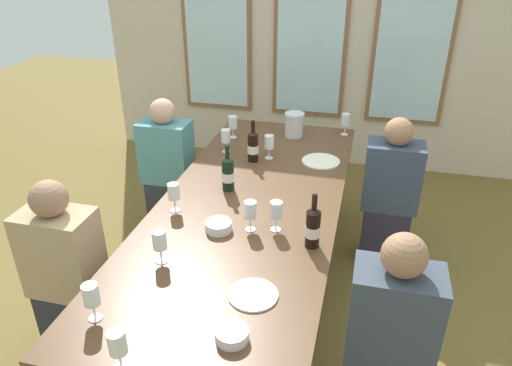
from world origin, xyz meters
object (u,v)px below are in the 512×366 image
at_px(wine_glass_2, 226,136).
at_px(wine_glass_9, 160,242).
at_px(seated_person_2, 67,278).
at_px(wine_glass_6, 269,143).
at_px(wine_bottle_0, 228,173).
at_px(wine_glass_0, 276,211).
at_px(white_plate_1, 321,161).
at_px(tasting_bowl_0, 232,335).
at_px(seated_person_3, 389,344).
at_px(wine_bottle_2, 313,227).
at_px(wine_glass_1, 174,193).
at_px(wine_glass_5, 233,123).
at_px(dining_table, 250,210).
at_px(seated_person_0, 168,171).
at_px(white_plate_0, 253,295).
at_px(wine_glass_4, 250,211).
at_px(wine_glass_8, 345,121).
at_px(wine_glass_3, 117,343).
at_px(wine_glass_7, 91,296).
at_px(metal_pitcher, 294,125).
at_px(seated_person_1, 389,197).
at_px(tasting_bowl_1, 219,226).
at_px(wine_bottle_1, 253,146).

xyz_separation_m(wine_glass_2, wine_glass_9, (0.09, -1.35, -0.00)).
bearing_deg(seated_person_2, wine_glass_6, 58.38).
bearing_deg(wine_glass_2, seated_person_2, -109.54).
distance_m(wine_bottle_0, wine_glass_9, 0.80).
xyz_separation_m(wine_glass_0, wine_glass_6, (-0.24, 0.90, -0.00)).
relative_size(white_plate_1, wine_glass_6, 1.55).
distance_m(tasting_bowl_0, seated_person_3, 0.75).
bearing_deg(wine_bottle_2, wine_glass_1, 169.26).
xyz_separation_m(wine_glass_5, seated_person_2, (-0.45, -1.64, -0.33)).
height_order(dining_table, wine_glass_5, wine_glass_5).
bearing_deg(tasting_bowl_0, seated_person_0, 121.10).
bearing_deg(wine_glass_5, white_plate_1, -21.46).
bearing_deg(wine_glass_1, wine_glass_2, 87.76).
bearing_deg(seated_person_3, white_plate_0, -173.11).
bearing_deg(wine_glass_0, wine_glass_6, 105.02).
height_order(wine_glass_4, wine_glass_6, same).
height_order(wine_bottle_0, wine_glass_8, wine_bottle_0).
xyz_separation_m(seated_person_0, seated_person_2, (0.00, -1.34, 0.00)).
bearing_deg(dining_table, wine_glass_3, -96.37).
bearing_deg(wine_bottle_0, wine_glass_6, 74.73).
distance_m(tasting_bowl_0, wine_glass_9, 0.63).
relative_size(white_plate_1, wine_bottle_2, 0.90).
distance_m(wine_glass_4, wine_glass_7, 0.93).
relative_size(metal_pitcher, wine_glass_2, 1.09).
height_order(wine_bottle_2, seated_person_0, seated_person_0).
xyz_separation_m(white_plate_0, seated_person_1, (0.61, 1.48, -0.22)).
distance_m(wine_bottle_2, wine_glass_3, 1.10).
xyz_separation_m(wine_bottle_0, seated_person_3, (1.01, -0.85, -0.33)).
distance_m(tasting_bowl_1, wine_glass_8, 1.67).
xyz_separation_m(wine_glass_2, seated_person_0, (-0.48, -0.01, -0.34)).
bearing_deg(white_plate_1, dining_table, -116.90).
distance_m(seated_person_1, seated_person_3, 1.40).
bearing_deg(wine_bottle_2, seated_person_1, 68.14).
relative_size(wine_bottle_1, wine_glass_3, 1.72).
xyz_separation_m(wine_glass_7, seated_person_1, (1.21, 1.77, -0.33)).
bearing_deg(wine_glass_6, wine_glass_2, 174.13).
xyz_separation_m(dining_table, wine_glass_8, (0.46, 1.24, 0.18)).
relative_size(wine_bottle_0, wine_glass_9, 1.73).
bearing_deg(wine_glass_9, wine_bottle_2, 24.24).
height_order(wine_bottle_2, wine_glass_6, wine_bottle_2).
bearing_deg(white_plate_1, wine_glass_2, 179.59).
relative_size(wine_glass_3, wine_glass_5, 1.00).
bearing_deg(wine_bottle_2, wine_glass_2, 127.12).
xyz_separation_m(white_plate_0, metal_pitcher, (-0.16, 1.91, 0.09)).
relative_size(dining_table, seated_person_3, 2.48).
relative_size(wine_glass_8, seated_person_1, 0.16).
xyz_separation_m(tasting_bowl_0, wine_glass_6, (-0.24, 1.72, 0.09)).
relative_size(wine_bottle_0, seated_person_1, 0.27).
xyz_separation_m(wine_glass_3, wine_glass_7, (-0.23, 0.20, -0.00)).
relative_size(wine_glass_8, seated_person_2, 0.16).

